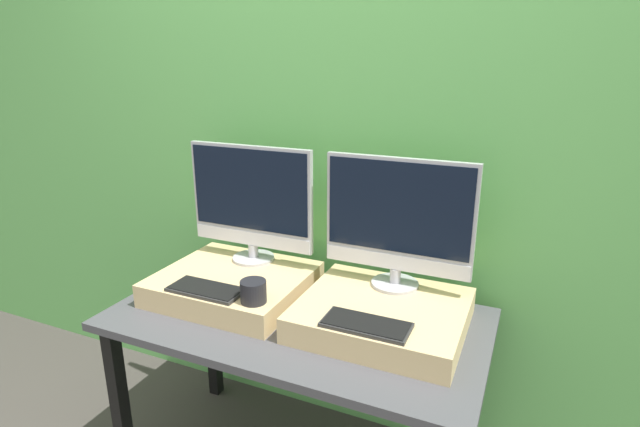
{
  "coord_description": "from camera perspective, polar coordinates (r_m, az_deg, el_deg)",
  "views": [
    {
      "loc": [
        0.73,
        -1.07,
        1.6
      ],
      "look_at": [
        0.0,
        0.56,
        1.04
      ],
      "focal_mm": 28.0,
      "sensor_mm": 36.0,
      "label": 1
    }
  ],
  "objects": [
    {
      "name": "monitor_right",
      "position": [
        1.77,
        8.89,
        -0.73
      ],
      "size": [
        0.53,
        0.17,
        0.47
      ],
      "color": "#B2B2B7",
      "rests_on": "wooden_riser_right"
    },
    {
      "name": "wooden_riser_left",
      "position": [
        1.99,
        -9.79,
        -7.9
      ],
      "size": [
        0.55,
        0.49,
        0.09
      ],
      "color": "#D6B77F",
      "rests_on": "workbench"
    },
    {
      "name": "keyboard_left",
      "position": [
        1.84,
        -12.87,
        -8.45
      ],
      "size": [
        0.27,
        0.13,
        0.01
      ],
      "color": "#2D2D2D",
      "rests_on": "wooden_riser_left"
    },
    {
      "name": "workbench",
      "position": [
        1.87,
        -2.61,
        -13.84
      ],
      "size": [
        1.33,
        0.71,
        0.71
      ],
      "color": "#47474C",
      "rests_on": "ground_plane"
    },
    {
      "name": "keyboard_right",
      "position": [
        1.58,
        5.3,
        -12.52
      ],
      "size": [
        0.27,
        0.13,
        0.01
      ],
      "color": "#2D2D2D",
      "rests_on": "wooden_riser_right"
    },
    {
      "name": "wall_back",
      "position": [
        2.01,
        2.59,
        8.92
      ],
      "size": [
        8.0,
        0.04,
        2.6
      ],
      "color": "#66B75B",
      "rests_on": "ground_plane"
    },
    {
      "name": "wooden_riser_right",
      "position": [
        1.75,
        7.12,
        -11.39
      ],
      "size": [
        0.55,
        0.49,
        0.09
      ],
      "color": "#D6B77F",
      "rests_on": "workbench"
    },
    {
      "name": "monitor_left",
      "position": [
        2.0,
        -7.9,
        1.45
      ],
      "size": [
        0.53,
        0.17,
        0.47
      ],
      "color": "#B2B2B7",
      "rests_on": "wooden_riser_left"
    },
    {
      "name": "mug",
      "position": [
        1.72,
        -7.62,
        -8.83
      ],
      "size": [
        0.09,
        0.09,
        0.08
      ],
      "color": "black",
      "rests_on": "wooden_riser_left"
    }
  ]
}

